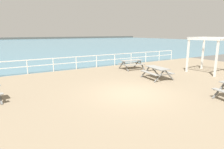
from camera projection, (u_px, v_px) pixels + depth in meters
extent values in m
cube|color=gray|center=(132.00, 95.00, 9.89)|extent=(30.00, 24.00, 0.20)
cube|color=teal|center=(18.00, 44.00, 53.93)|extent=(142.00, 90.00, 0.01)
cube|color=#4C4C47|center=(8.00, 39.00, 89.84)|extent=(142.00, 6.00, 1.80)
cube|color=white|center=(76.00, 57.00, 16.12)|extent=(23.00, 0.06, 0.06)
cube|color=white|center=(76.00, 62.00, 16.22)|extent=(23.00, 0.05, 0.05)
cylinder|color=white|center=(27.00, 67.00, 14.28)|extent=(0.07, 0.07, 1.05)
cylinder|color=white|center=(53.00, 65.00, 15.26)|extent=(0.07, 0.07, 1.05)
cylinder|color=white|center=(76.00, 63.00, 16.23)|extent=(0.07, 0.07, 1.05)
cylinder|color=white|center=(97.00, 61.00, 17.20)|extent=(0.07, 0.07, 1.05)
cylinder|color=white|center=(115.00, 60.00, 18.17)|extent=(0.07, 0.07, 1.05)
cylinder|color=white|center=(131.00, 58.00, 19.14)|extent=(0.07, 0.07, 1.05)
cylinder|color=white|center=(146.00, 57.00, 20.12)|extent=(0.07, 0.07, 1.05)
cylinder|color=white|center=(159.00, 56.00, 21.09)|extent=(0.07, 0.07, 1.05)
cylinder|color=white|center=(171.00, 55.00, 22.06)|extent=(0.07, 0.07, 1.05)
cube|color=gray|center=(132.00, 60.00, 16.22)|extent=(1.84, 0.82, 0.05)
cube|color=gray|center=(128.00, 63.00, 16.82)|extent=(1.81, 0.38, 0.04)
cube|color=gray|center=(136.00, 65.00, 15.74)|extent=(1.81, 0.38, 0.04)
cube|color=slate|center=(137.00, 63.00, 16.97)|extent=(0.13, 0.80, 0.79)
cube|color=slate|center=(142.00, 65.00, 16.32)|extent=(0.13, 0.80, 0.79)
cube|color=slate|center=(139.00, 64.00, 16.64)|extent=(0.16, 1.50, 0.04)
cube|color=slate|center=(121.00, 65.00, 16.27)|extent=(0.13, 0.80, 0.79)
cube|color=slate|center=(126.00, 66.00, 15.62)|extent=(0.13, 0.80, 0.79)
cube|color=slate|center=(124.00, 65.00, 15.94)|extent=(0.16, 1.50, 0.04)
cube|color=slate|center=(219.00, 90.00, 9.11)|extent=(0.79, 0.23, 0.79)
cube|color=gray|center=(157.00, 68.00, 12.81)|extent=(0.93, 1.88, 0.05)
cube|color=gray|center=(149.00, 73.00, 12.63)|extent=(0.50, 1.82, 0.04)
cube|color=gray|center=(164.00, 71.00, 13.12)|extent=(0.50, 1.82, 0.04)
cube|color=slate|center=(146.00, 72.00, 13.44)|extent=(0.80, 0.18, 0.79)
cube|color=slate|center=(155.00, 71.00, 13.74)|extent=(0.80, 0.18, 0.79)
cube|color=slate|center=(150.00, 70.00, 13.58)|extent=(1.49, 0.26, 0.04)
cube|color=slate|center=(160.00, 76.00, 12.05)|extent=(0.80, 0.18, 0.79)
cube|color=slate|center=(169.00, 75.00, 12.34)|extent=(0.80, 0.18, 0.79)
cube|color=slate|center=(164.00, 75.00, 12.18)|extent=(1.49, 0.26, 0.04)
cube|color=white|center=(203.00, 54.00, 16.25)|extent=(0.12, 0.12, 2.50)
cube|color=white|center=(188.00, 56.00, 14.99)|extent=(0.12, 0.12, 2.50)
cube|color=white|center=(216.00, 59.00, 13.25)|extent=(0.12, 0.12, 2.50)
cube|color=white|center=(218.00, 39.00, 15.11)|extent=(0.32, 2.44, 0.12)
cube|color=white|center=(203.00, 39.00, 13.84)|extent=(0.32, 2.44, 0.12)
cube|color=white|center=(197.00, 39.00, 15.34)|extent=(2.44, 0.32, 0.12)
cube|color=white|center=(203.00, 38.00, 13.82)|extent=(0.29, 2.56, 0.04)
cube|color=white|center=(207.00, 38.00, 14.13)|extent=(0.29, 2.56, 0.04)
cube|color=white|center=(211.00, 37.00, 14.45)|extent=(0.29, 2.56, 0.04)
cube|color=white|center=(215.00, 37.00, 14.76)|extent=(0.29, 2.56, 0.04)
cube|color=white|center=(218.00, 37.00, 15.08)|extent=(0.29, 2.56, 0.04)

